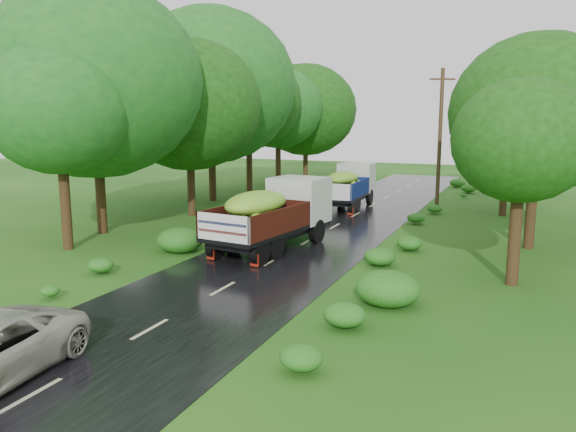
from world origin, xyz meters
The scene contains 9 objects.
ground centered at (0.00, 0.00, 0.00)m, with size 120.00×120.00×0.00m, color #11410E.
road centered at (0.00, 5.00, 0.01)m, with size 6.50×80.00×0.02m, color black.
road_lines centered at (0.00, 6.00, 0.02)m, with size 0.12×69.60×0.00m.
truck_near centered at (-0.83, 10.20, 1.67)m, with size 3.38×7.28×2.95m.
truck_far centered at (-1.25, 22.58, 1.53)m, with size 2.41×6.49×2.71m.
utility_pole centered at (4.25, 23.14, 4.43)m, with size 1.43×0.69×8.61m.
trees_left centered at (-10.05, 21.56, 6.89)m, with size 6.42×34.03×9.99m.
trees_right centered at (9.07, 18.90, 5.62)m, with size 4.98×24.50×8.16m.
shrubs centered at (0.00, 14.00, 0.35)m, with size 11.90×44.00×0.70m.
Camera 1 is at (9.11, -11.88, 5.67)m, focal length 35.00 mm.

